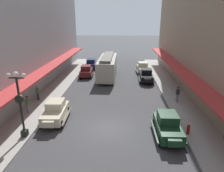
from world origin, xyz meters
The scene contains 15 objects.
ground_plane centered at (0.00, 0.00, 0.00)m, with size 200.00×200.00×0.00m, color #424244.
sidewalk_left centered at (-7.50, 0.00, 0.07)m, with size 3.00×60.00×0.15m, color #A8A59E.
sidewalk_right centered at (7.50, 0.00, 0.07)m, with size 3.00×60.00×0.15m, color #A8A59E.
parked_car_0 centered at (4.62, 18.63, 0.94)m, with size 2.31×4.32×1.84m.
parked_car_1 centered at (4.69, -0.87, 0.94)m, with size 2.17×4.27×1.84m.
parked_car_2 centered at (-4.61, 16.11, 0.94)m, with size 2.29×4.31×1.84m.
parked_car_3 centered at (-4.86, 1.24, 0.94)m, with size 2.29×4.31×1.84m.
parked_car_4 centered at (4.67, 13.84, 0.94)m, with size 2.26×4.30×1.84m.
parked_car_5 centered at (-4.63, 21.47, 0.94)m, with size 2.30×4.32×1.84m.
streetcar centered at (-1.18, 15.73, 1.90)m, with size 2.63×9.63×3.46m.
lamp_post_with_clock centered at (-6.40, -1.68, 2.99)m, with size 1.42×0.44×5.16m.
fire_hydrant centered at (6.35, -0.75, 0.56)m, with size 0.24×0.24×0.82m.
pedestrian_0 centered at (7.15, 5.90, 1.01)m, with size 0.36×0.28×1.67m.
pedestrian_1 centered at (-7.90, 2.34, 1.01)m, with size 0.36×0.28×1.67m.
pedestrian_2 centered at (-8.25, 5.58, 0.99)m, with size 0.36×0.24×1.64m.
Camera 1 is at (1.04, -15.09, 8.81)m, focal length 32.54 mm.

